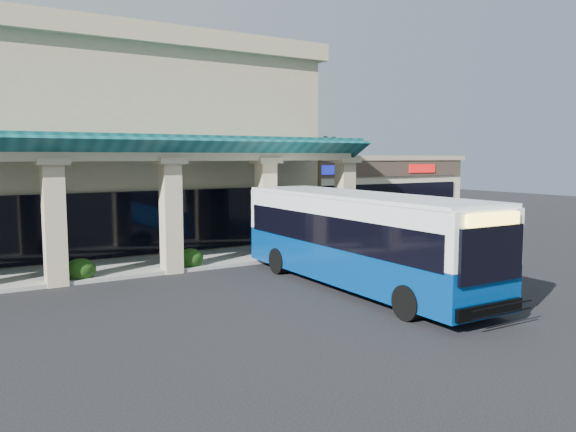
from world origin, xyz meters
TOP-DOWN VIEW (x-y plane):
  - ground at (0.00, 0.00)m, footprint 110.00×110.00m
  - main_building at (-8.00, 16.00)m, footprint 30.80×14.80m
  - arcade at (-8.00, 6.80)m, footprint 30.00×6.20m
  - strip_mall at (18.00, 24.00)m, footprint 22.50×12.50m
  - palm_0 at (8.50, 11.00)m, footprint 2.40×2.40m
  - palm_1 at (9.50, 14.00)m, footprint 2.40×2.40m
  - broadleaf_tree at (7.50, 19.00)m, footprint 2.60×2.60m
  - transit_bus at (1.83, -1.00)m, footprint 3.21×12.48m
  - pedestrian at (5.13, -2.99)m, footprint 0.67×0.81m
  - car_white at (14.96, 14.24)m, footprint 3.13×5.43m
  - car_red at (16.15, 12.87)m, footprint 2.78×5.03m
  - car_gray at (20.89, 14.18)m, footprint 3.14×5.57m

SIDE VIEW (x-z plane):
  - ground at x=0.00m, z-range 0.00..0.00m
  - car_red at x=16.15m, z-range 0.00..1.38m
  - car_gray at x=20.89m, z-range 0.00..1.47m
  - car_white at x=14.96m, z-range 0.00..1.69m
  - pedestrian at x=5.13m, z-range 0.00..1.90m
  - transit_bus at x=1.83m, z-range 0.00..3.47m
  - broadleaf_tree at x=7.50m, z-range 0.00..4.81m
  - strip_mall at x=18.00m, z-range 0.00..4.90m
  - arcade at x=-8.00m, z-range 0.00..5.70m
  - palm_1 at x=9.50m, z-range 0.00..5.80m
  - palm_0 at x=8.50m, z-range 0.00..6.60m
  - main_building at x=-8.00m, z-range 0.00..11.35m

